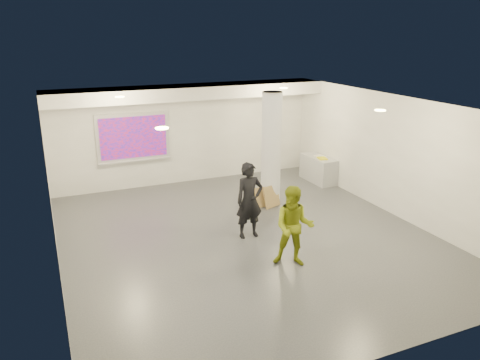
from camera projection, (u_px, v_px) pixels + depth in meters
name	position (u px, v px, depth m)	size (l,w,h in m)	color
floor	(247.00, 237.00, 10.63)	(8.00, 9.00, 0.01)	#36393E
ceiling	(248.00, 105.00, 9.71)	(8.00, 9.00, 0.01)	white
wall_back	(186.00, 134.00, 14.10)	(8.00, 0.01, 3.00)	silver
wall_front	(385.00, 266.00, 6.24)	(8.00, 0.01, 3.00)	silver
wall_left	(51.00, 200.00, 8.66)	(0.01, 9.00, 3.00)	silver
wall_right	(393.00, 156.00, 11.68)	(0.01, 9.00, 3.00)	silver
soffit_band	(190.00, 92.00, 13.21)	(8.00, 1.10, 0.36)	silver
downlight_nw	(120.00, 97.00, 11.07)	(0.22, 0.22, 0.02)	#FDF38B
downlight_ne	(284.00, 88.00, 12.73)	(0.22, 0.22, 0.02)	#FDF38B
downlight_sw	(162.00, 128.00, 7.57)	(0.22, 0.22, 0.02)	#FDF38B
downlight_se	(380.00, 110.00, 9.23)	(0.22, 0.22, 0.02)	#FDF38B
column	(271.00, 149.00, 12.31)	(0.52, 0.52, 3.00)	silver
projection_screen	(133.00, 138.00, 13.45)	(2.10, 0.13, 1.42)	silver
credenza	(318.00, 169.00, 14.44)	(0.56, 1.34, 0.78)	#9B9EA1
papers_stack	(320.00, 156.00, 14.35)	(0.26, 0.33, 0.02)	white
postit_pad	(322.00, 158.00, 14.08)	(0.24, 0.33, 0.03)	yellow
cardboard_back	(272.00, 196.00, 12.38)	(0.53, 0.05, 0.58)	olive
cardboard_front	(259.00, 198.00, 12.36)	(0.48, 0.05, 0.53)	olive
woman	(249.00, 200.00, 10.43)	(0.63, 0.41, 1.73)	black
man	(294.00, 227.00, 9.16)	(0.80, 0.62, 1.64)	olive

